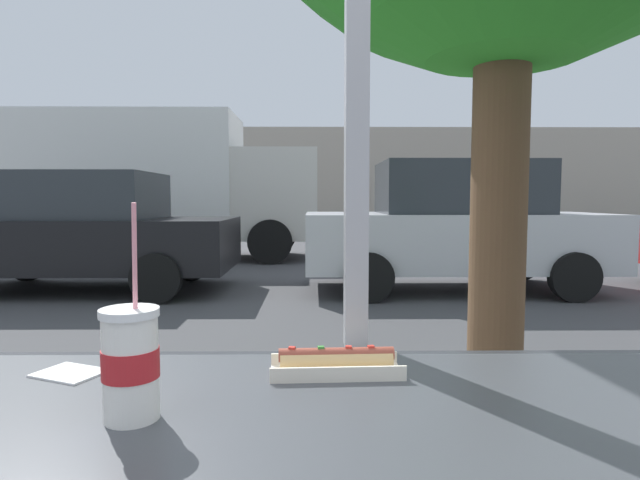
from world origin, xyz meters
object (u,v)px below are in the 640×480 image
(parked_car_black, at_px, (82,231))
(parked_car_silver, at_px, (455,227))
(hotdog_tray_near, at_px, (336,362))
(soda_cup_right, at_px, (131,362))
(box_truck, at_px, (156,182))

(parked_car_black, relative_size, parked_car_silver, 1.00)
(hotdog_tray_near, bearing_deg, parked_car_silver, 73.21)
(soda_cup_right, xyz_separation_m, box_truck, (-3.18, 10.88, 0.61))
(soda_cup_right, xyz_separation_m, hotdog_tray_near, (0.32, 0.20, -0.07))
(soda_cup_right, distance_m, parked_car_black, 7.40)
(hotdog_tray_near, height_order, parked_car_silver, parked_car_silver)
(box_truck, bearing_deg, hotdog_tray_near, -71.88)
(parked_car_black, height_order, box_truck, box_truck)
(hotdog_tray_near, distance_m, parked_car_black, 7.35)
(hotdog_tray_near, bearing_deg, box_truck, 108.12)
(parked_car_black, bearing_deg, box_truck, 92.01)
(parked_car_silver, xyz_separation_m, box_truck, (-5.47, 4.13, 0.76))
(soda_cup_right, bearing_deg, parked_car_black, 114.19)
(soda_cup_right, height_order, box_truck, box_truck)
(hotdog_tray_near, xyz_separation_m, box_truck, (-3.49, 10.68, 0.67))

